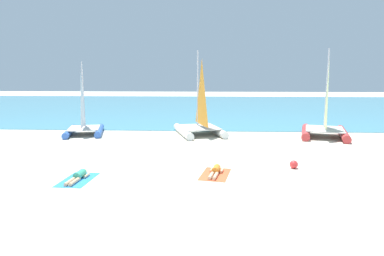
{
  "coord_description": "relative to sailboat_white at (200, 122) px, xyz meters",
  "views": [
    {
      "loc": [
        0.94,
        -12.77,
        4.04
      ],
      "look_at": [
        0.0,
        4.85,
        1.2
      ],
      "focal_mm": 30.5,
      "sensor_mm": 36.0,
      "label": 1
    }
  ],
  "objects": [
    {
      "name": "ocean_water",
      "position": [
        -0.28,
        21.32,
        -0.83
      ],
      "size": [
        120.0,
        40.0,
        0.05
      ],
      "primitive_type": "cube",
      "color": "#4C9EB7",
      "rests_on": "ground"
    },
    {
      "name": "sunbather_right",
      "position": [
        0.94,
        -9.13,
        -0.72
      ],
      "size": [
        0.69,
        1.56,
        0.3
      ],
      "rotation": [
        0.0,
        0.0,
        -0.19
      ],
      "color": "orange",
      "rests_on": "towel_right"
    },
    {
      "name": "towel_right",
      "position": [
        0.92,
        -9.2,
        -0.85
      ],
      "size": [
        1.44,
        2.07,
        0.01
      ],
      "primitive_type": "cube",
      "rotation": [
        0.0,
        0.0,
        -0.19
      ],
      "color": "#EA5933",
      "rests_on": "ground"
    },
    {
      "name": "beach_ball",
      "position": [
        4.39,
        -8.13,
        -0.67
      ],
      "size": [
        0.36,
        0.36,
        0.36
      ],
      "primitive_type": "sphere",
      "color": "red",
      "rests_on": "ground"
    },
    {
      "name": "sailboat_red",
      "position": [
        8.33,
        -0.41,
        0.01
      ],
      "size": [
        3.98,
        5.08,
        5.83
      ],
      "rotation": [
        0.0,
        0.0,
        -0.28
      ],
      "color": "#CC3838",
      "rests_on": "ground"
    },
    {
      "name": "sailboat_white",
      "position": [
        0.0,
        0.0,
        0.0
      ],
      "size": [
        3.96,
        5.03,
        5.74
      ],
      "rotation": [
        0.0,
        0.0,
        0.29
      ],
      "color": "white",
      "rests_on": "ground"
    },
    {
      "name": "sunbather_left",
      "position": [
        -4.48,
        -10.14,
        -0.72
      ],
      "size": [
        0.56,
        1.56,
        0.3
      ],
      "rotation": [
        0.0,
        0.0,
        -0.04
      ],
      "color": "#3FB28C",
      "rests_on": "towel_left"
    },
    {
      "name": "towel_left",
      "position": [
        -4.48,
        -10.2,
        -0.85
      ],
      "size": [
        1.18,
        1.95,
        0.01
      ],
      "primitive_type": "cube",
      "rotation": [
        0.0,
        0.0,
        -0.04
      ],
      "color": "#338CD8",
      "rests_on": "ground"
    },
    {
      "name": "ground_plane",
      "position": [
        -0.28,
        0.53,
        -0.86
      ],
      "size": [
        120.0,
        120.0,
        0.0
      ],
      "primitive_type": "plane",
      "color": "beige"
    },
    {
      "name": "sailboat_blue",
      "position": [
        -8.0,
        -0.36,
        -0.11
      ],
      "size": [
        3.35,
        4.32,
        4.98
      ],
      "rotation": [
        0.0,
        0.0,
        0.26
      ],
      "color": "blue",
      "rests_on": "ground"
    }
  ]
}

